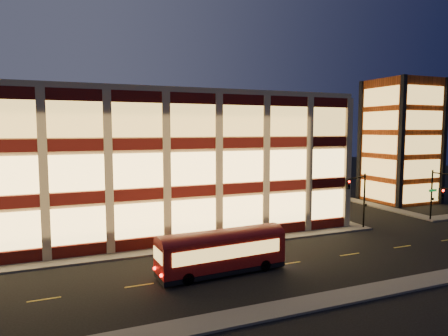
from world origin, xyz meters
name	(u,v)px	position (x,y,z in m)	size (l,w,h in m)	color
ground	(150,256)	(0.00, 0.00, 0.00)	(200.00, 200.00, 0.00)	black
sidewalk_office_south	(112,256)	(-3.00, 1.00, 0.07)	(54.00, 2.00, 0.15)	#514F4C
sidewalk_office_east	(283,203)	(23.00, 17.00, 0.07)	(2.00, 30.00, 0.15)	#514F4C
sidewalk_tower_west	(344,198)	(34.00, 17.00, 0.07)	(2.00, 30.00, 0.15)	#514F4C
sidewalk_near	(200,325)	(0.00, -13.00, 0.07)	(100.00, 2.00, 0.15)	#514F4C
office_building	(95,159)	(-2.91, 16.91, 7.25)	(50.45, 30.45, 14.50)	tan
stair_tower	(400,141)	(39.95, 11.95, 8.99)	(8.60, 8.60, 18.00)	#8C3814
traffic_signal_far	(359,192)	(22.21, 0.24, 4.11)	(3.79, 1.87, 6.00)	black
traffic_signal_right	(443,188)	(33.50, -0.62, 4.10)	(1.20, 4.37, 6.00)	black
trolley_bus	(222,249)	(4.15, -5.90, 1.83)	(9.87, 3.11, 3.30)	maroon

